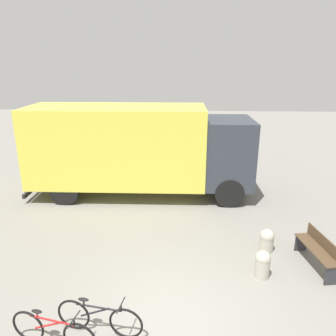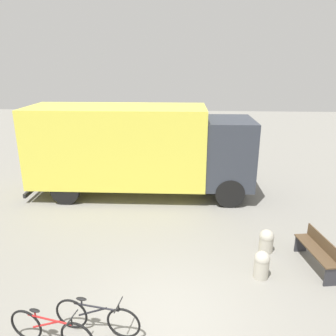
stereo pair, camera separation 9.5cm
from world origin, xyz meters
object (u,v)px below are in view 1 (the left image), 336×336
Objects in this scene: bollard_far_bench at (267,240)px; park_bench at (319,250)px; bicycle_middle at (99,318)px; delivery_truck at (137,147)px; bicycle_near at (53,331)px; bollard_near_bench at (263,263)px.

park_bench is at bearing -30.30° from bollard_far_bench.
park_bench is 5.66m from bicycle_middle.
delivery_truck reaches higher than park_bench.
bollard_near_bench is (4.33, 2.31, 0.02)m from bicycle_near.
park_bench is at bearing -42.05° from delivery_truck.
park_bench is at bearing 35.33° from bicycle_middle.
park_bench is 2.29× the size of bollard_near_bench.
delivery_truck reaches higher than bicycle_near.
delivery_truck is at bearing 125.98° from bollard_near_bench.
bollard_near_bench is at bearing 99.97° from park_bench.
delivery_truck is 7.29m from bicycle_middle.
bollard_near_bench is at bearing 40.66° from bicycle_near.
bicycle_near is 2.41× the size of bollard_near_bench.
bollard_near_bench reaches higher than bollard_far_bench.
bicycle_middle is at bearing -151.42° from bollard_near_bench.
bollard_near_bench is 1.09× the size of bollard_far_bench.
delivery_truck is 6.58m from bollard_near_bench.
bollard_far_bench is at bearing 50.98° from park_bench.
delivery_truck is 5.22× the size of park_bench.
delivery_truck is 12.97× the size of bollard_far_bench.
bicycle_middle is at bearing -141.60° from bollard_far_bench.
bollard_near_bench is (3.75, -5.17, -1.56)m from delivery_truck.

